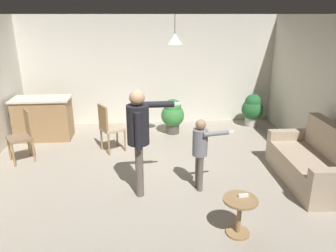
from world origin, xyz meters
TOP-DOWN VIEW (x-y plane):
  - ground at (0.00, 0.00)m, footprint 7.68×7.68m
  - wall_back at (0.00, 3.20)m, footprint 6.40×0.10m
  - couch_floral at (2.60, -0.27)m, footprint 0.90×1.82m
  - kitchen_counter at (-2.45, 2.18)m, footprint 1.26×0.66m
  - side_table_by_couch at (0.95, -1.53)m, footprint 0.44×0.44m
  - person_adult at (-0.29, -0.39)m, footprint 0.82×0.50m
  - person_child at (0.66, -0.35)m, footprint 0.63×0.34m
  - dining_chair_by_counter at (-0.91, 1.31)m, footprint 0.57×0.57m
  - dining_chair_near_wall at (-2.51, 1.02)m, footprint 0.58×0.58m
  - potted_plant_corner at (0.49, 2.28)m, footprint 0.55×0.55m
  - potted_plant_by_wall at (2.54, 2.62)m, footprint 0.54×0.54m
  - spare_remote_on_table at (1.00, -1.49)m, footprint 0.13×0.04m
  - ceiling_light_pendant at (0.44, 1.44)m, footprint 0.32×0.32m

SIDE VIEW (x-z plane):
  - ground at x=0.00m, z-range 0.00..0.00m
  - side_table_by_couch at x=0.95m, z-range 0.07..0.59m
  - couch_floral at x=2.60m, z-range -0.17..0.83m
  - potted_plant_by_wall at x=2.54m, z-range 0.04..0.87m
  - potted_plant_corner at x=0.49m, z-range 0.04..0.88m
  - kitchen_counter at x=-2.45m, z-range 0.00..0.95m
  - spare_remote_on_table at x=1.00m, z-range 0.52..0.56m
  - dining_chair_by_counter at x=-0.91m, z-range 0.05..1.05m
  - dining_chair_near_wall at x=-2.51m, z-range 0.05..1.05m
  - person_child at x=0.66m, z-range 0.14..1.33m
  - person_adult at x=-0.29m, z-range 0.20..1.87m
  - wall_back at x=0.00m, z-range 0.00..2.70m
  - ceiling_light_pendant at x=0.44m, z-range 1.98..2.53m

